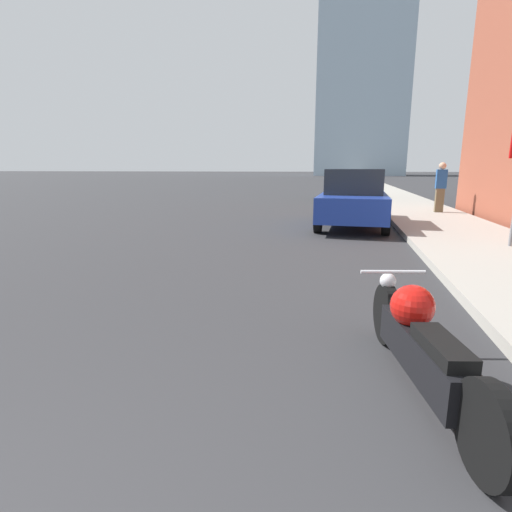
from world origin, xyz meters
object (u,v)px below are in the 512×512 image
Objects in this scene: parked_car_blue at (353,199)px; pedestrian at (441,186)px; motorcycle at (420,343)px; parked_car_green at (350,184)px.

parked_car_blue is 2.51× the size of pedestrian.
pedestrian is at bearing 66.15° from motorcycle.
parked_car_green reaches higher than motorcycle.
parked_car_green is at bearing 110.37° from pedestrian.
parked_car_blue is 11.99m from parked_car_green.
parked_car_green is (-0.21, 21.25, 0.44)m from motorcycle.
parked_car_blue is 4.82m from pedestrian.
pedestrian is at bearing -70.31° from parked_car_green.
motorcycle is 21.26m from parked_car_green.
parked_car_green is at bearing 79.49° from motorcycle.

